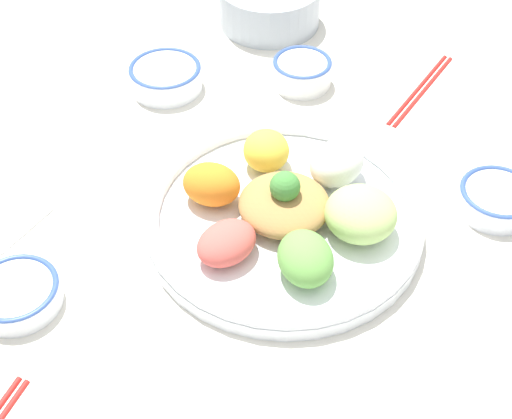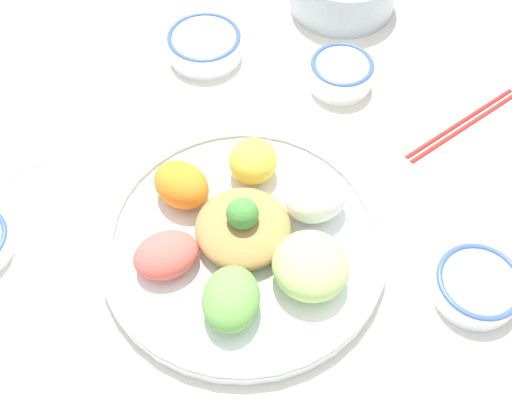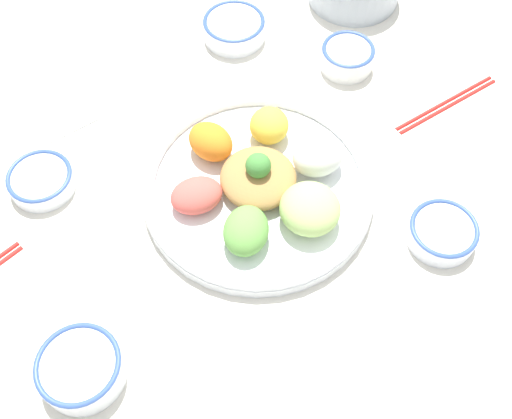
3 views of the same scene
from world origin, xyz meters
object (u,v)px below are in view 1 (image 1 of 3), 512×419
Objects in this scene: chopsticks_pair_far at (421,88)px; serving_spoon_main at (45,211)px; sauce_bowl_red at (302,71)px; rice_bowl_plain at (497,198)px; side_serving_bowl at (270,3)px; salad_platter at (287,212)px; sauce_bowl_far at (166,76)px; sauce_bowl_dark at (17,293)px.

serving_spoon_main is at bearing 150.05° from chopsticks_pair_far.
sauce_bowl_red is 0.37m from rice_bowl_plain.
sauce_bowl_red is at bearing 161.25° from serving_spoon_main.
sauce_bowl_red is 0.53× the size of side_serving_bowl.
sauce_bowl_far is at bearing 31.60° from salad_platter.
sauce_bowl_far is 0.41m from chopsticks_pair_far.
sauce_bowl_dark is 0.82× the size of serving_spoon_main.
sauce_bowl_far reaches higher than sauce_bowl_dark.
sauce_bowl_dark reaches higher than serving_spoon_main.
side_serving_bowl reaches higher than sauce_bowl_far.
rice_bowl_plain is at bearing -147.20° from side_serving_bowl.
sauce_bowl_dark is 0.89× the size of sauce_bowl_far.
salad_platter reaches higher than chopsticks_pair_far.
side_serving_bowl is at bearing 2.36° from salad_platter.
side_serving_bowl is (0.46, 0.30, 0.02)m from rice_bowl_plain.
sauce_bowl_far is (0.30, 0.19, -0.00)m from salad_platter.
sauce_bowl_red reaches higher than sauce_bowl_dark.
sauce_bowl_far is (0.27, 0.46, 0.00)m from rice_bowl_plain.
rice_bowl_plain is (0.16, -0.60, 0.00)m from sauce_bowl_dark.
salad_platter is 0.28m from rice_bowl_plain.
salad_platter is at bearing 117.48° from serving_spoon_main.
sauce_bowl_far reaches higher than chopsticks_pair_far.
sauce_bowl_red reaches higher than rice_bowl_plain.
rice_bowl_plain is at bearing -138.54° from sauce_bowl_red.
serving_spoon_main is at bearing 147.79° from side_serving_bowl.
sauce_bowl_dark is 0.69m from chopsticks_pair_far.
serving_spoon_main is (-0.29, 0.35, -0.02)m from sauce_bowl_red.
salad_platter is 3.53× the size of sauce_bowl_dark.
side_serving_bowl is (0.18, 0.05, 0.02)m from sauce_bowl_red.
sauce_bowl_dark is at bearing 105.19° from rice_bowl_plain.
salad_platter reaches higher than sauce_bowl_far.
side_serving_bowl is 0.32m from chopsticks_pair_far.
salad_platter is 0.35m from sauce_bowl_far.
chopsticks_pair_far is (0.43, -0.54, -0.01)m from sauce_bowl_dark.
salad_platter reaches higher than serving_spoon_main.
sauce_bowl_dark is 0.15m from serving_spoon_main.
sauce_bowl_red is at bearing -38.26° from sauce_bowl_dark.
sauce_bowl_red is 0.19m from chopsticks_pair_far.
salad_platter is 2.88× the size of serving_spoon_main.
salad_platter is 1.88× the size of chopsticks_pair_far.
chopsticks_pair_far is (-0.02, -0.19, -0.02)m from sauce_bowl_red.
side_serving_bowl reaches higher than rice_bowl_plain.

